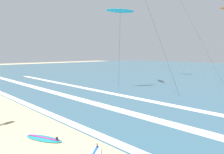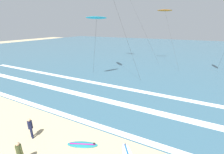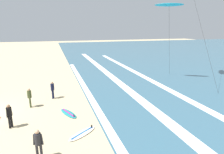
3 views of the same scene
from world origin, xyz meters
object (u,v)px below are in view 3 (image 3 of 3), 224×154
object	(u,v)px
surfer_right_near	(52,88)
surfboard_near_water	(82,133)
surfer_background_far	(9,114)
kite_cyan_mid_center	(169,5)
surfer_left_near	(29,96)
surfboard_foreground_flat	(69,113)
surfer_left_far	(38,142)

from	to	relation	value
surfer_right_near	surfboard_near_water	size ratio (longest dim) A/B	0.78
surfer_background_far	kite_cyan_mid_center	size ratio (longest dim) A/B	0.18
surfer_background_far	kite_cyan_mid_center	world-z (taller)	kite_cyan_mid_center
surfer_right_near	surfer_left_near	xyz separation A→B (m)	(1.50, -1.79, 0.00)
surfer_right_near	surfer_left_near	world-z (taller)	same
kite_cyan_mid_center	surfboard_foreground_flat	bearing A→B (deg)	-63.04
surfer_right_near	surfer_background_far	bearing A→B (deg)	-30.00
surfer_background_far	surfer_left_far	bearing A→B (deg)	26.89
surfer_left_far	surfer_left_near	bearing A→B (deg)	-171.52
surfer_right_near	surfboard_near_water	distance (m)	7.08
surfer_left_far	surfboard_near_water	world-z (taller)	surfer_left_far
surfer_right_near	kite_cyan_mid_center	bearing A→B (deg)	100.46
surfboard_foreground_flat	surfboard_near_water	xyz separation A→B (m)	(3.11, 0.56, 0.00)
surfer_left_near	surfboard_foreground_flat	size ratio (longest dim) A/B	0.74
surfer_left_near	surfboard_foreground_flat	xyz separation A→B (m)	(2.22, 2.84, -0.91)
surfer_left_far	surfer_left_near	world-z (taller)	same
surfboard_near_water	surfer_background_far	bearing A→B (deg)	-116.90
surfer_right_near	surfboard_foreground_flat	xyz separation A→B (m)	(3.72, 1.05, -0.91)
kite_cyan_mid_center	surfer_left_far	bearing A→B (deg)	-51.88
surfer_right_near	surfer_left_near	size ratio (longest dim) A/B	1.00
surfboard_foreground_flat	surfer_background_far	bearing A→B (deg)	-76.01
surfer_left_far	surfboard_near_water	xyz separation A→B (m)	(-1.64, 2.36, -0.91)
surfboard_foreground_flat	surfboard_near_water	world-z (taller)	same
surfboard_near_water	kite_cyan_mid_center	world-z (taller)	kite_cyan_mid_center
surfer_background_far	surfboard_foreground_flat	bearing A→B (deg)	103.99
surfer_right_near	kite_cyan_mid_center	world-z (taller)	kite_cyan_mid_center
surfer_background_far	surfer_left_near	world-z (taller)	same
surfer_left_near	surfboard_near_water	world-z (taller)	surfer_left_near
surfer_left_far	kite_cyan_mid_center	world-z (taller)	kite_cyan_mid_center
surfer_right_near	surfboard_near_water	bearing A→B (deg)	13.27
surfer_left_near	surfboard_near_water	xyz separation A→B (m)	(5.33, 3.40, -0.91)
surfboard_foreground_flat	kite_cyan_mid_center	xyz separation A→B (m)	(-6.15, 12.08, 8.68)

